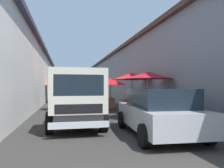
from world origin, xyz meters
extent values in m
plane|color=#33302D|center=(13.50, 0.00, 0.00)|extent=(90.00, 90.00, 0.00)
cube|color=gray|center=(15.75, -6.74, 2.36)|extent=(49.50, 7.00, 4.72)
cube|color=#4C3328|center=(15.75, -6.74, 4.84)|extent=(49.80, 7.50, 0.24)
cylinder|color=#9E9EA3|center=(19.32, 2.33, 1.02)|extent=(0.06, 0.06, 2.04)
cone|color=#D84C14|center=(19.32, 2.33, 1.86)|extent=(2.69, 2.69, 0.36)
sphere|color=#9E9EA3|center=(19.32, 2.33, 2.08)|extent=(0.07, 0.07, 0.07)
cube|color=olive|center=(19.38, 2.23, 0.41)|extent=(0.77, 0.60, 0.82)
sphere|color=orange|center=(19.42, 2.39, 0.87)|extent=(0.09, 0.09, 0.09)
sphere|color=orange|center=(19.18, 2.33, 0.87)|extent=(0.09, 0.09, 0.09)
sphere|color=orange|center=(19.16, 2.38, 0.87)|extent=(0.09, 0.09, 0.09)
sphere|color=orange|center=(19.61, 2.37, 0.92)|extent=(0.09, 0.09, 0.09)
sphere|color=orange|center=(19.35, 2.15, 0.87)|extent=(0.09, 0.09, 0.09)
cylinder|color=#9E9EA3|center=(12.28, 1.22, 1.18)|extent=(0.06, 0.06, 2.35)
cone|color=#D84C14|center=(12.28, 1.22, 2.11)|extent=(2.58, 2.58, 0.48)
sphere|color=#9E9EA3|center=(12.28, 1.22, 2.39)|extent=(0.07, 0.07, 0.07)
cube|color=olive|center=(12.28, 1.41, 0.40)|extent=(0.97, 0.62, 0.81)
sphere|color=orange|center=(12.19, 1.49, 0.85)|extent=(0.09, 0.09, 0.09)
sphere|color=orange|center=(12.61, 1.48, 0.85)|extent=(0.09, 0.09, 0.09)
sphere|color=orange|center=(12.07, 1.49, 0.85)|extent=(0.09, 0.09, 0.09)
sphere|color=orange|center=(12.11, 1.35, 0.85)|extent=(0.09, 0.09, 0.09)
sphere|color=orange|center=(12.44, 1.22, 0.85)|extent=(0.09, 0.09, 0.09)
cylinder|color=#9E9EA3|center=(9.94, -2.26, 1.17)|extent=(0.06, 0.06, 2.34)
cone|color=red|center=(9.94, -2.26, 2.13)|extent=(2.28, 2.28, 0.41)
sphere|color=#9E9EA3|center=(9.94, -2.26, 2.38)|extent=(0.07, 0.07, 0.07)
cube|color=olive|center=(10.13, -2.06, 0.40)|extent=(0.77, 0.59, 0.80)
sphere|color=orange|center=(10.09, -2.19, 0.85)|extent=(0.09, 0.09, 0.09)
sphere|color=orange|center=(10.21, -1.92, 0.90)|extent=(0.09, 0.09, 0.09)
sphere|color=orange|center=(10.35, -2.10, 0.85)|extent=(0.09, 0.09, 0.09)
cylinder|color=#9E9EA3|center=(12.72, -1.60, 1.04)|extent=(0.06, 0.06, 2.08)
cone|color=red|center=(12.72, -1.60, 1.86)|extent=(2.37, 2.37, 0.45)
sphere|color=#9E9EA3|center=(12.72, -1.60, 2.12)|extent=(0.07, 0.07, 0.07)
cube|color=#9E7547|center=(12.87, -1.56, 0.36)|extent=(0.72, 0.61, 0.73)
sphere|color=orange|center=(12.89, -1.40, 0.77)|extent=(0.09, 0.09, 0.09)
sphere|color=orange|center=(13.00, -1.65, 0.77)|extent=(0.09, 0.09, 0.09)
sphere|color=orange|center=(13.09, -1.73, 0.77)|extent=(0.09, 0.09, 0.09)
cylinder|color=#9E9EA3|center=(7.37, -2.22, 1.10)|extent=(0.06, 0.06, 2.20)
cone|color=red|center=(7.37, -2.22, 2.04)|extent=(2.21, 2.21, 0.32)
sphere|color=#9E9EA3|center=(7.37, -2.22, 2.24)|extent=(0.07, 0.07, 0.07)
cube|color=olive|center=(7.53, -2.06, 0.39)|extent=(0.82, 0.57, 0.78)
sphere|color=orange|center=(7.35, -2.13, 0.82)|extent=(0.09, 0.09, 0.09)
sphere|color=orange|center=(7.64, -1.96, 0.88)|extent=(0.09, 0.09, 0.09)
sphere|color=orange|center=(7.45, -2.18, 0.82)|extent=(0.09, 0.09, 0.09)
sphere|color=orange|center=(7.65, -1.91, 0.82)|extent=(0.09, 0.09, 0.09)
sphere|color=orange|center=(7.50, -2.00, 0.82)|extent=(0.09, 0.09, 0.09)
sphere|color=orange|center=(7.61, -2.19, 0.82)|extent=(0.09, 0.09, 0.09)
cube|color=#ADAFB5|center=(4.34, -1.31, 0.57)|extent=(3.99, 1.94, 0.64)
cube|color=#19232D|center=(4.19, -1.30, 1.17)|extent=(2.42, 1.65, 0.56)
cube|color=black|center=(6.24, -1.42, 0.35)|extent=(0.20, 1.65, 0.20)
cube|color=silver|center=(6.30, -0.84, 0.63)|extent=(0.07, 0.24, 0.14)
cube|color=silver|center=(6.23, -2.01, 0.63)|extent=(0.07, 0.24, 0.14)
cylinder|color=black|center=(5.71, -0.53, 0.30)|extent=(0.61, 0.23, 0.60)
cylinder|color=black|center=(5.61, -2.25, 0.30)|extent=(0.61, 0.23, 0.60)
cylinder|color=black|center=(3.06, -0.38, 0.30)|extent=(0.61, 0.23, 0.60)
cylinder|color=black|center=(2.96, -2.09, 0.30)|extent=(0.61, 0.23, 0.60)
cube|color=black|center=(6.81, 1.14, 0.50)|extent=(4.81, 1.51, 0.36)
cube|color=beige|center=(5.18, 1.12, 1.38)|extent=(1.55, 1.76, 1.40)
cube|color=#19232D|center=(4.44, 1.12, 1.55)|extent=(0.07, 1.47, 0.63)
cube|color=#19232D|center=(5.18, 1.12, 1.55)|extent=(1.06, 1.78, 0.45)
cube|color=black|center=(4.43, 1.12, 0.86)|extent=(0.07, 1.40, 0.28)
cube|color=silver|center=(4.35, 1.12, 0.40)|extent=(0.13, 1.75, 0.18)
cube|color=gray|center=(7.64, 0.32, 0.93)|extent=(3.16, 0.09, 0.50)
cube|color=gray|center=(7.63, 1.97, 0.93)|extent=(3.16, 0.09, 0.50)
cube|color=gray|center=(9.18, 1.16, 0.93)|extent=(0.07, 1.65, 0.50)
cylinder|color=black|center=(5.19, 0.25, 0.36)|extent=(0.72, 0.23, 0.72)
cylinder|color=black|center=(5.18, 2.00, 0.36)|extent=(0.72, 0.23, 0.72)
cylinder|color=black|center=(8.26, 0.27, 0.36)|extent=(0.72, 0.23, 0.72)
cylinder|color=black|center=(8.25, 2.02, 0.36)|extent=(0.72, 0.23, 0.72)
cylinder|color=#665B4C|center=(15.61, 1.41, 0.41)|extent=(0.14, 0.14, 0.82)
cylinder|color=#665B4C|center=(15.47, 1.49, 0.41)|extent=(0.14, 0.14, 0.82)
cube|color=white|center=(15.54, 1.45, 1.13)|extent=(0.51, 0.42, 0.62)
sphere|color=tan|center=(15.54, 1.45, 1.55)|extent=(0.23, 0.23, 0.23)
cylinder|color=white|center=(15.79, 1.30, 1.16)|extent=(0.08, 0.08, 0.55)
cylinder|color=white|center=(15.29, 1.60, 1.16)|extent=(0.08, 0.08, 0.55)
cylinder|color=#665B4C|center=(15.21, 1.65, 0.41)|extent=(0.14, 0.14, 0.82)
cylinder|color=#665B4C|center=(15.08, 1.75, 0.41)|extent=(0.14, 0.14, 0.82)
cube|color=#4C8C59|center=(15.15, 1.70, 1.13)|extent=(0.50, 0.46, 0.62)
sphere|color=#A57A5B|center=(15.15, 1.70, 1.55)|extent=(0.23, 0.23, 0.23)
cylinder|color=#4C8C59|center=(15.37, 1.52, 1.16)|extent=(0.08, 0.08, 0.56)
cylinder|color=#4C8C59|center=(14.92, 1.89, 1.16)|extent=(0.08, 0.08, 0.56)
cylinder|color=black|center=(10.07, 1.77, 0.22)|extent=(0.45, 0.13, 0.44)
cylinder|color=black|center=(8.83, 1.65, 0.22)|extent=(0.45, 0.15, 0.44)
cube|color=#3359A5|center=(9.40, 1.71, 0.27)|extent=(0.92, 0.37, 0.08)
ellipsoid|color=black|center=(9.10, 1.68, 0.64)|extent=(0.58, 0.31, 0.20)
cube|color=#3359A5|center=(10.02, 1.77, 0.67)|extent=(0.17, 0.33, 0.56)
cylinder|color=silver|center=(9.95, 1.76, 0.77)|extent=(0.28, 0.09, 0.68)
cylinder|color=black|center=(9.87, 1.75, 1.12)|extent=(0.55, 0.09, 0.04)
camera|label=1|loc=(-1.95, 1.54, 1.50)|focal=34.56mm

